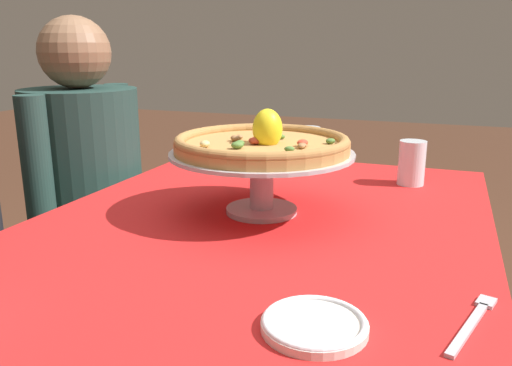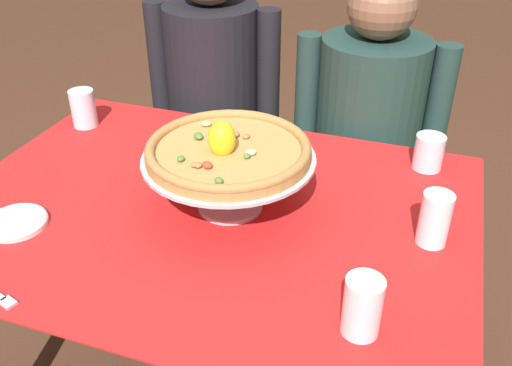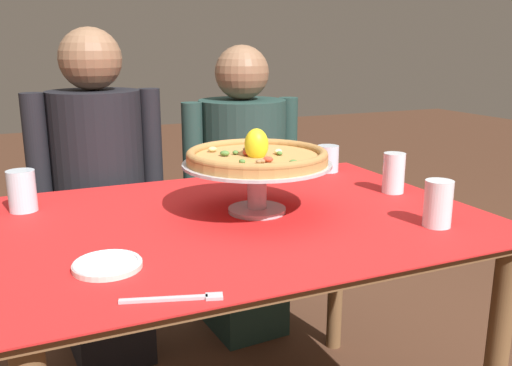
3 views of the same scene
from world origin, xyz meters
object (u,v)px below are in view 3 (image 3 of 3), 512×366
Objects in this scene: pizza_stand at (257,175)px; water_glass_side_right at (394,175)px; water_glass_back_right at (328,160)px; side_plate at (107,264)px; pizza at (257,155)px; diner_left at (101,207)px; water_glass_back_left at (22,194)px; diner_right at (243,198)px; water_glass_front_right at (438,207)px; dinner_fork at (178,298)px.

pizza_stand reaches higher than water_glass_side_right.
pizza_stand is 4.26× the size of water_glass_back_right.
water_glass_back_right is 1.07m from side_plate.
diner_left reaches higher than pizza.
water_glass_back_left is 0.10× the size of diner_right.
pizza is 0.32× the size of diner_right.
water_glass_back_left is at bearing 149.55° from water_glass_front_right.
water_glass_front_right is at bearing -54.25° from diner_left.
side_plate is at bearing -152.01° from pizza_stand.
pizza is 4.01× the size of water_glass_back_right.
pizza is at bearing -24.68° from water_glass_back_left.
side_plate is at bearing -152.04° from pizza.
diner_left is 1.05× the size of diner_right.
pizza_stand is at bearing 27.99° from side_plate.
water_glass_side_right is (0.48, 0.02, -0.05)m from pizza_stand.
pizza_stand is 0.76m from diner_right.
water_glass_back_left is 0.95m from diner_right.
water_glass_front_right is at bearing -38.50° from pizza_stand.
pizza is 0.67m from water_glass_back_left.
pizza_stand is at bearing 45.60° from pizza.
diner_right is at bearing 62.31° from dinner_fork.
water_glass_side_right is at bearing -13.36° from water_glass_back_left.
water_glass_back_right is (-0.04, 0.34, -0.01)m from water_glass_side_right.
pizza_stand is at bearing 141.50° from water_glass_front_right.
pizza_stand reaches higher than water_glass_back_left.
pizza is at bearing -141.14° from water_glass_back_right.
water_glass_back_right is at bearing 96.15° from water_glass_side_right.
pizza_stand is 0.66m from water_glass_back_left.
diner_left reaches higher than water_glass_back_left.
water_glass_front_right is (0.38, -0.30, -0.11)m from pizza.
diner_right is at bearing -1.16° from diner_left.
water_glass_back_left is 0.63× the size of dinner_fork.
diner_left is at bearing 178.84° from diner_right.
pizza is 0.53m from side_plate.
diner_right is (-0.24, 0.66, -0.22)m from water_glass_side_right.
diner_right reaches higher than pizza.
water_glass_front_right is 0.65× the size of dinner_fork.
pizza reaches higher than water_glass_back_right.
dinner_fork is at bearing -151.21° from water_glass_side_right.
water_glass_front_right is 0.10× the size of diner_left.
diner_right is at bearing 25.88° from water_glass_back_left.
dinner_fork is (-0.79, -0.79, -0.04)m from water_glass_back_right.
diner_right is at bearing 98.23° from water_glass_front_right.
side_plate is (-0.89, -0.59, -0.03)m from water_glass_back_right.
pizza_stand is 3.25× the size of water_glass_side_right.
water_glass_side_right is 1.07m from diner_left.
dinner_fork is (0.10, -0.20, -0.01)m from side_plate.
water_glass_front_right is (-0.10, -0.32, -0.00)m from water_glass_side_right.
water_glass_side_right is (0.48, 0.02, -0.11)m from pizza.
water_glass_back_right is at bearing 38.85° from pizza_stand.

